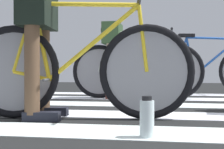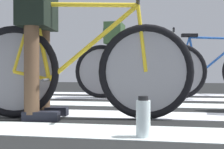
# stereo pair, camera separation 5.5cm
# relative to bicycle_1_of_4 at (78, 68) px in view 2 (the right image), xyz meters

# --- Properties ---
(ground) EXTENTS (18.00, 14.00, 0.02)m
(ground) POSITION_rel_bicycle_1_of_4_xyz_m (0.89, 0.53, -0.40)
(ground) COLOR black
(crosswalk_markings) EXTENTS (5.32, 4.24, 0.00)m
(crosswalk_markings) POSITION_rel_bicycle_1_of_4_xyz_m (0.89, 0.67, -0.38)
(crosswalk_markings) COLOR white
(crosswalk_markings) RESTS_ON ground
(bicycle_1_of_4) EXTENTS (1.73, 0.52, 0.93)m
(bicycle_1_of_4) POSITION_rel_bicycle_1_of_4_xyz_m (0.00, 0.00, 0.00)
(bicycle_1_of_4) COLOR black
(bicycle_1_of_4) RESTS_ON ground
(cyclist_1_of_4) EXTENTS (0.35, 0.43, 0.97)m
(cyclist_1_of_4) POSITION_rel_bicycle_1_of_4_xyz_m (-0.31, -0.03, 0.24)
(cyclist_1_of_4) COLOR brown
(cyclist_1_of_4) RESTS_ON ground
(bicycle_3_of_4) EXTENTS (1.74, 0.52, 0.93)m
(bicycle_3_of_4) POSITION_rel_bicycle_1_of_4_xyz_m (0.30, 1.79, 0.00)
(bicycle_3_of_4) COLOR black
(bicycle_3_of_4) RESTS_ON ground
(cyclist_3_of_4) EXTENTS (0.32, 0.41, 1.00)m
(cyclist_3_of_4) POSITION_rel_bicycle_1_of_4_xyz_m (-0.01, 1.79, 0.26)
(cyclist_3_of_4) COLOR beige
(cyclist_3_of_4) RESTS_ON ground
(bicycle_4_of_4) EXTENTS (1.72, 0.55, 0.93)m
(bicycle_4_of_4) POSITION_rel_bicycle_1_of_4_xyz_m (1.35, 2.64, 0.00)
(bicycle_4_of_4) COLOR black
(bicycle_4_of_4) RESTS_ON ground
(water_bottle) EXTENTS (0.08, 0.08, 0.23)m
(water_bottle) POSITION_rel_bicycle_1_of_4_xyz_m (0.54, -0.60, -0.28)
(water_bottle) COLOR white
(water_bottle) RESTS_ON ground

